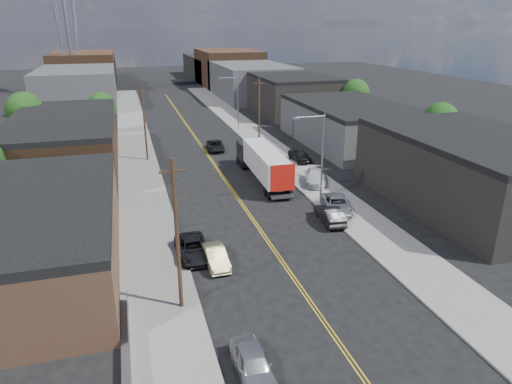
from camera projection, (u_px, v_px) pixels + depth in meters
ground at (192, 133)px, 76.51m from camera, size 260.00×260.00×0.00m
centerline at (208, 156)px, 62.99m from camera, size 0.32×120.00×0.01m
sidewalk_left at (138, 161)px, 60.50m from camera, size 5.00×140.00×0.15m
sidewalk_right at (274, 150)px, 65.44m from camera, size 5.00×140.00×0.15m
warehouse_tan at (30, 235)px, 33.01m from camera, size 12.00×22.00×5.60m
warehouse_brown at (65, 143)px, 56.27m from camera, size 12.00×26.00×6.60m
industrial_right_a at (473, 171)px, 44.95m from camera, size 14.00×22.00×7.10m
industrial_right_b at (351, 124)px, 68.55m from camera, size 14.00×24.00×6.10m
industrial_right_c at (291, 94)px, 91.73m from camera, size 14.00×22.00×7.60m
skyline_left_a at (78, 87)px, 101.47m from camera, size 16.00×30.00×8.00m
skyline_right_a at (251, 81)px, 111.87m from camera, size 16.00×30.00×8.00m
skyline_left_b at (85, 71)px, 123.66m from camera, size 16.00×26.00×10.00m
skyline_right_b at (228, 68)px, 134.05m from camera, size 16.00×26.00×10.00m
skyline_left_c at (89, 70)px, 142.20m from camera, size 16.00×40.00×7.00m
skyline_right_c at (215, 67)px, 152.60m from camera, size 16.00×40.00×7.00m
streetlight_near at (319, 151)px, 45.10m from camera, size 3.39×0.25×9.00m
streetlight_far at (235, 99)px, 76.64m from camera, size 3.39×0.25×9.00m
utility_pole_left_near at (177, 235)px, 27.54m from camera, size 1.60×0.26×10.00m
utility_pole_left_far at (144, 122)px, 59.08m from camera, size 1.60×0.26×10.00m
utility_pole_right at (259, 112)px, 66.05m from camera, size 1.60×0.26×10.00m
chainlink_fence at (131, 381)px, 22.38m from camera, size 0.05×16.00×1.22m
tree_left_mid at (25, 112)px, 63.88m from camera, size 5.10×5.04×8.37m
tree_left_far at (102, 107)px, 73.11m from camera, size 4.35×4.20×6.97m
tree_right_near at (441, 121)px, 61.01m from camera, size 4.60×4.48×7.44m
tree_right_far at (356, 94)px, 82.53m from camera, size 4.85×4.76×7.91m
semi_truck at (262, 161)px, 52.73m from camera, size 2.98×15.13×3.94m
car_left_a at (253, 364)px, 23.41m from camera, size 1.82×4.40×1.49m
car_left_b at (216, 257)px, 34.29m from camera, size 1.61×4.27×1.39m
car_left_c at (193, 248)px, 35.55m from camera, size 2.58×5.25×1.44m
car_right_oncoming at (330, 214)px, 41.65m from camera, size 2.08×4.85×1.56m
car_right_lot_a at (337, 204)px, 43.74m from camera, size 3.57×5.68×1.46m
car_right_lot_b at (315, 177)px, 51.46m from camera, size 3.76×5.51×1.48m
car_right_lot_c at (300, 155)px, 59.76m from camera, size 2.03×4.68×1.57m
car_ahead_truck at (215, 146)px, 65.41m from camera, size 2.80×5.20×1.39m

